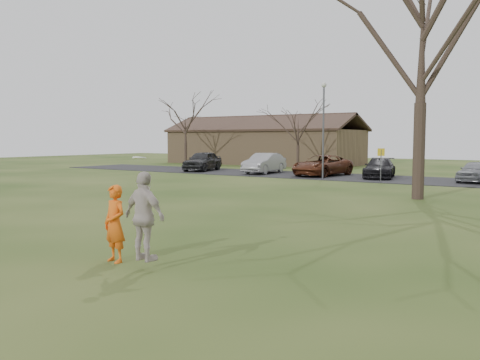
% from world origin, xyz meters
% --- Properties ---
extents(ground, '(120.00, 120.00, 0.00)m').
position_xyz_m(ground, '(0.00, 0.00, 0.00)').
color(ground, '#1E380F').
rests_on(ground, ground).
extents(parking_strip, '(62.00, 6.50, 0.04)m').
position_xyz_m(parking_strip, '(0.00, 25.00, 0.02)').
color(parking_strip, black).
rests_on(parking_strip, ground).
extents(player_defender, '(0.66, 0.48, 1.67)m').
position_xyz_m(player_defender, '(-0.37, -0.24, 0.83)').
color(player_defender, orange).
rests_on(player_defender, ground).
extents(car_0, '(3.00, 5.03, 1.60)m').
position_xyz_m(car_0, '(-17.75, 24.74, 0.84)').
color(car_0, '#27282A').
rests_on(car_0, parking_strip).
extents(car_1, '(1.98, 4.73, 1.52)m').
position_xyz_m(car_1, '(-11.94, 24.92, 0.80)').
color(car_1, gray).
rests_on(car_1, parking_strip).
extents(car_2, '(3.02, 5.48, 1.45)m').
position_xyz_m(car_2, '(-7.23, 25.06, 0.77)').
color(car_2, '#522413').
rests_on(car_2, parking_strip).
extents(car_3, '(2.81, 4.83, 1.32)m').
position_xyz_m(car_3, '(-3.21, 25.40, 0.70)').
color(car_3, black).
rests_on(car_3, parking_strip).
extents(car_4, '(1.94, 3.96, 1.30)m').
position_xyz_m(car_4, '(2.69, 25.46, 0.69)').
color(car_4, gray).
rests_on(car_4, parking_strip).
extents(catching_play, '(1.08, 0.49, 2.11)m').
position_xyz_m(catching_play, '(0.68, -0.40, 1.11)').
color(catching_play, '#C0B2AC').
rests_on(catching_play, ground).
extents(building, '(20.60, 8.50, 5.14)m').
position_xyz_m(building, '(-20.00, 38.00, 1.93)').
color(building, '#8C6D4C').
rests_on(building, ground).
extents(lamp_post, '(0.34, 0.34, 6.27)m').
position_xyz_m(lamp_post, '(-6.00, 22.50, 3.97)').
color(lamp_post, '#47474C').
rests_on(lamp_post, ground).
extents(sign_yellow, '(0.35, 0.35, 2.08)m').
position_xyz_m(sign_yellow, '(-2.00, 22.00, 1.45)').
color(sign_yellow, '#47474C').
rests_on(sign_yellow, ground).
extents(big_tree, '(9.00, 9.00, 14.00)m').
position_xyz_m(big_tree, '(2.00, 15.00, 7.00)').
color(big_tree, '#352821').
rests_on(big_tree, ground).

